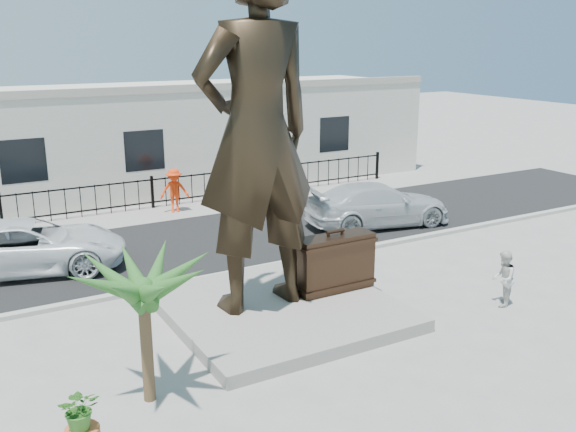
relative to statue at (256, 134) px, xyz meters
name	(u,v)px	position (x,y,z in m)	size (l,w,h in m)	color
ground	(331,334)	(0.99, -1.72, -4.42)	(100.00, 100.00, 0.00)	#9E9991
street	(199,240)	(0.99, 6.28, -4.41)	(40.00, 7.00, 0.01)	black
curb	(245,271)	(0.99, 2.78, -4.36)	(40.00, 0.25, 0.12)	#A5A399
far_sidewalk	(160,213)	(0.99, 10.28, -4.41)	(40.00, 2.50, 0.02)	#9E9991
plinth	(280,309)	(0.49, -0.22, -4.27)	(5.20, 5.20, 0.30)	gray
fence	(152,193)	(0.99, 11.08, -3.82)	(22.00, 0.10, 1.20)	black
building	(120,139)	(0.99, 15.28, -2.22)	(28.00, 7.00, 4.40)	silver
statue	(256,134)	(0.00, 0.00, 0.00)	(3.00, 1.97, 8.24)	black
suitcase	(335,263)	(2.11, -0.13, -3.40)	(2.05, 0.65, 1.44)	#2F1F14
tourist	(503,279)	(5.60, -2.47, -3.71)	(0.69, 0.54, 1.42)	silver
car_white	(28,246)	(-4.33, 5.96, -3.66)	(2.49, 5.40, 1.50)	silver
car_silver	(378,205)	(7.24, 4.79, -3.65)	(2.13, 5.24, 1.52)	silver
worker	(174,190)	(1.55, 10.08, -3.55)	(1.09, 0.63, 1.69)	#FF3A0D
palm_tree	(150,399)	(-3.47, -2.35, -4.42)	(1.80, 1.80, 3.20)	#275920
shrub	(80,409)	(-4.89, -3.29, -3.66)	(0.65, 0.56, 0.72)	#357225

